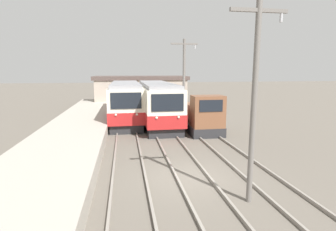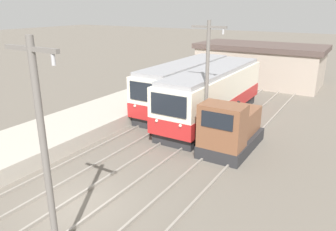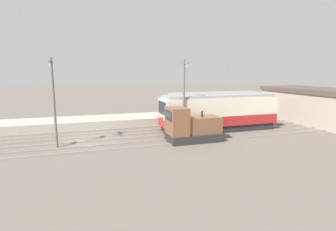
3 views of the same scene
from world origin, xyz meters
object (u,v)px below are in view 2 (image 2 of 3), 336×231
(shunting_locomotive, at_px, (231,130))
(catenary_mast_mid, at_px, (207,81))
(catenary_mast_near, at_px, (45,152))
(commuter_train_center, at_px, (213,96))
(commuter_train_left, at_px, (185,88))

(shunting_locomotive, distance_m, catenary_mast_mid, 3.03)
(catenary_mast_near, bearing_deg, commuter_train_center, 95.65)
(commuter_train_center, relative_size, catenary_mast_mid, 1.73)
(commuter_train_left, xyz_separation_m, commuter_train_center, (2.80, -1.15, 0.00))
(commuter_train_left, bearing_deg, shunting_locomotive, -43.17)
(commuter_train_center, distance_m, shunting_locomotive, 5.26)
(commuter_train_center, relative_size, shunting_locomotive, 2.60)
(commuter_train_left, xyz_separation_m, catenary_mast_near, (4.31, -16.38, 2.13))
(commuter_train_center, height_order, catenary_mast_near, catenary_mast_near)
(shunting_locomotive, bearing_deg, commuter_train_center, 124.93)
(shunting_locomotive, xyz_separation_m, catenary_mast_mid, (-1.49, -0.13, 2.63))
(shunting_locomotive, height_order, catenary_mast_mid, catenary_mast_mid)
(commuter_train_center, xyz_separation_m, catenary_mast_near, (1.51, -15.24, 2.12))
(shunting_locomotive, xyz_separation_m, catenary_mast_near, (-1.49, -10.94, 2.63))
(shunting_locomotive, bearing_deg, catenary_mast_near, -97.77)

